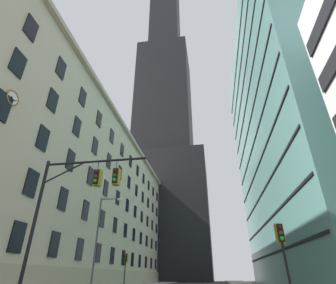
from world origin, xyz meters
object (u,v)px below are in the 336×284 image
Objects in this scene: traffic_signal_mast at (79,194)px; street_lamppost at (100,233)px; traffic_light_near_right at (281,238)px; traffic_light_far_left at (126,260)px.

traffic_signal_mast is 0.93× the size of street_lamppost.
traffic_light_near_right reaches higher than traffic_light_far_left.
traffic_signal_mast reaches higher than traffic_light_far_left.
traffic_light_near_right is 21.59m from traffic_light_far_left.
traffic_light_near_right is (11.34, 1.35, -2.54)m from traffic_signal_mast.
street_lamppost is (-3.16, 11.01, -0.59)m from traffic_signal_mast.
traffic_light_near_right is 17.53m from street_lamppost.
street_lamppost is at bearing 106.00° from traffic_signal_mast.
street_lamppost is (-14.50, 9.66, 1.95)m from traffic_light_near_right.
traffic_light_near_right is at bearing -49.86° from traffic_light_far_left.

